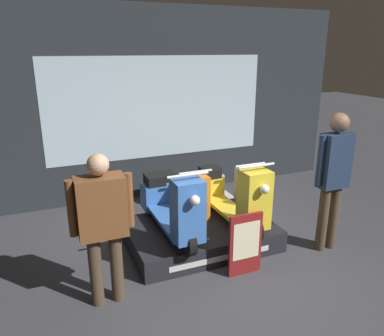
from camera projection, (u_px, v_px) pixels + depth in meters
ground_plane at (253, 293)px, 4.03m from camera, size 30.00×30.00×0.00m
shop_wall_back at (158, 104)px, 6.37m from camera, size 6.89×0.09×3.20m
display_platform at (200, 234)px, 5.01m from camera, size 1.88×1.28×0.28m
scooter_display_left at (171, 206)px, 4.64m from camera, size 0.47×1.68×0.96m
scooter_display_right at (231, 196)px, 4.95m from camera, size 0.47×1.68×0.96m
scooter_backrow_0 at (181, 198)px, 5.62m from camera, size 0.47×1.68×0.96m
scooter_backrow_1 at (230, 190)px, 5.93m from camera, size 0.47×1.68×0.96m
person_left_browsing at (102, 218)px, 3.61m from camera, size 0.63×0.26×1.59m
person_right_browsing at (333, 173)px, 4.62m from camera, size 0.53×0.23×1.79m
price_sign_board at (245, 244)px, 4.26m from camera, size 0.41×0.04×0.75m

